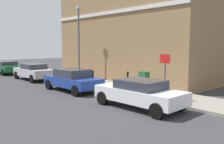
# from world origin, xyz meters

# --- Properties ---
(ground) EXTENTS (80.00, 80.00, 0.00)m
(ground) POSITION_xyz_m (0.00, 0.00, 0.00)
(ground) COLOR #38383A
(sidewalk) EXTENTS (2.76, 30.00, 0.15)m
(sidewalk) POSITION_xyz_m (1.82, 6.00, 0.07)
(sidewalk) COLOR gray
(sidewalk) RESTS_ON ground
(corner_building) EXTENTS (8.06, 13.88, 7.86)m
(corner_building) POSITION_xyz_m (7.18, 4.94, 3.93)
(corner_building) COLOR olive
(corner_building) RESTS_ON ground
(car_white) EXTENTS (1.99, 4.36, 1.30)m
(car_white) POSITION_xyz_m (-0.84, -1.97, 0.70)
(car_white) COLOR silver
(car_white) RESTS_ON ground
(car_blue) EXTENTS (1.96, 4.19, 1.38)m
(car_blue) POSITION_xyz_m (-0.87, 3.62, 0.72)
(car_blue) COLOR navy
(car_blue) RESTS_ON ground
(car_silver) EXTENTS (1.88, 4.22, 1.34)m
(car_silver) POSITION_xyz_m (-0.65, 9.91, 0.71)
(car_silver) COLOR #B7B7BC
(car_silver) RESTS_ON ground
(car_green) EXTENTS (1.94, 3.94, 1.26)m
(car_green) POSITION_xyz_m (-0.80, 15.82, 0.68)
(car_green) COLOR #195933
(car_green) RESTS_ON ground
(utility_cabinet) EXTENTS (0.46, 0.61, 1.15)m
(utility_cabinet) POSITION_xyz_m (1.92, 0.17, 0.68)
(utility_cabinet) COLOR #1E4C28
(utility_cabinet) RESTS_ON sidewalk
(bollard_near_cabinet) EXTENTS (0.14, 0.14, 1.04)m
(bollard_near_cabinet) POSITION_xyz_m (2.02, 1.63, 0.70)
(bollard_near_cabinet) COLOR black
(bollard_near_cabinet) RESTS_ON sidewalk
(bollard_far_kerb) EXTENTS (0.14, 0.14, 1.04)m
(bollard_far_kerb) POSITION_xyz_m (0.69, 3.58, 0.70)
(bollard_far_kerb) COLOR black
(bollard_far_kerb) RESTS_ON sidewalk
(street_sign) EXTENTS (0.08, 0.60, 2.30)m
(street_sign) POSITION_xyz_m (0.80, -2.14, 1.66)
(street_sign) COLOR #59595B
(street_sign) RESTS_ON sidewalk
(lamppost) EXTENTS (0.20, 0.44, 5.72)m
(lamppost) POSITION_xyz_m (1.79, 6.81, 3.30)
(lamppost) COLOR #59595B
(lamppost) RESTS_ON sidewalk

